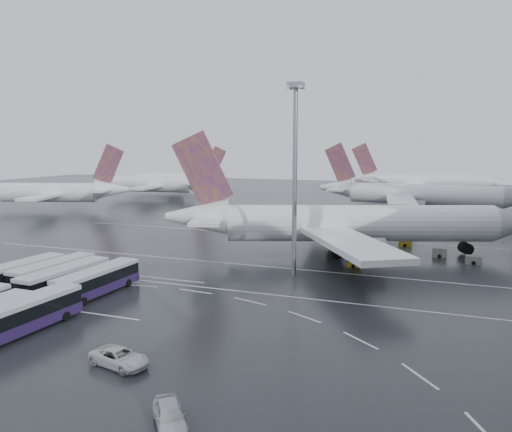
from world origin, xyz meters
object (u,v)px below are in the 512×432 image
(bus_row_near_d, at_px, (97,280))
(gse_cart_belly_c, at_px, (354,263))
(airliner_gate_c, at_px, (420,183))
(jet_remote_west, at_px, (58,193))
(floodlight_mast, at_px, (295,156))
(bus_row_near_b, at_px, (53,272))
(jet_remote_far, at_px, (180,180))
(bus_row_far_c, at_px, (21,315))
(gse_cart_belly_d, at_px, (473,260))
(gse_cart_belly_e, at_px, (405,243))
(jet_remote_mid, at_px, (161,184))
(airliner_gate_b, at_px, (413,195))
(bus_row_near_a, at_px, (19,273))
(van_curve_b, at_px, (170,415))
(gse_cart_belly_b, at_px, (440,253))
(airliner_main, at_px, (341,224))
(van_curve_a, at_px, (119,357))
(bus_row_near_c, at_px, (65,279))

(bus_row_near_d, bearing_deg, gse_cart_belly_c, -45.24)
(airliner_gate_c, xyz_separation_m, jet_remote_west, (-99.92, -78.80, 0.04))
(airliner_gate_c, distance_m, floodlight_mast, 129.21)
(bus_row_near_b, relative_size, gse_cart_belly_c, 6.87)
(jet_remote_west, height_order, floodlight_mast, floodlight_mast)
(jet_remote_west, xyz_separation_m, jet_remote_far, (4.87, 65.43, -0.19))
(bus_row_near_d, xyz_separation_m, bus_row_far_c, (1.35, -13.82, 0.05))
(gse_cart_belly_d, bearing_deg, gse_cart_belly_e, 135.86)
(jet_remote_mid, xyz_separation_m, bus_row_near_b, (45.86, -104.33, -3.35))
(airliner_gate_b, bearing_deg, bus_row_near_a, -109.54)
(gse_cart_belly_d, bearing_deg, jet_remote_mid, 144.93)
(jet_remote_far, bearing_deg, bus_row_near_d, 92.03)
(bus_row_near_d, xyz_separation_m, floodlight_mast, (20.92, 18.41, 15.67))
(jet_remote_west, bearing_deg, floodlight_mast, 132.79)
(bus_row_far_c, xyz_separation_m, van_curve_b, (22.94, -9.79, -1.05))
(jet_remote_mid, bearing_deg, airliner_gate_c, -160.58)
(bus_row_near_a, relative_size, van_curve_b, 2.78)
(jet_remote_west, xyz_separation_m, gse_cart_belly_e, (101.59, -21.45, -4.40))
(jet_remote_far, bearing_deg, airliner_gate_c, 165.14)
(gse_cart_belly_d, height_order, gse_cart_belly_e, gse_cart_belly_d)
(jet_remote_far, relative_size, gse_cart_belly_e, 17.11)
(jet_remote_far, relative_size, van_curve_b, 8.46)
(jet_remote_far, distance_m, gse_cart_belly_b, 139.75)
(airliner_gate_b, height_order, jet_remote_mid, airliner_gate_b)
(airliner_gate_c, height_order, gse_cart_belly_c, airliner_gate_c)
(jet_remote_west, bearing_deg, van_curve_b, 117.03)
(airliner_gate_b, xyz_separation_m, jet_remote_mid, (-87.74, 8.03, 0.15))
(airliner_gate_c, bearing_deg, bus_row_far_c, -119.43)
(airliner_main, xyz_separation_m, bus_row_near_a, (-37.18, -35.16, -3.58))
(bus_row_near_a, xyz_separation_m, gse_cart_belly_d, (58.68, 35.78, -1.16))
(airliner_main, xyz_separation_m, bus_row_far_c, (-23.53, -48.32, -3.52))
(bus_row_far_c, bearing_deg, van_curve_a, -98.81)
(jet_remote_far, xyz_separation_m, bus_row_near_d, (61.75, -133.05, -3.03))
(airliner_gate_b, height_order, gse_cart_belly_b, airliner_gate_b)
(jet_remote_mid, bearing_deg, floodlight_mast, 125.34)
(airliner_gate_b, xyz_separation_m, floodlight_mast, (-12.42, -79.40, 12.52))
(jet_remote_west, distance_m, jet_remote_mid, 40.13)
(bus_row_near_d, bearing_deg, airliner_gate_c, -10.87)
(bus_row_near_b, height_order, bus_row_near_c, bus_row_near_c)
(jet_remote_west, xyz_separation_m, bus_row_near_d, (66.62, -67.62, -3.22))
(bus_row_near_c, xyz_separation_m, van_curve_b, (28.77, -22.76, -1.03))
(jet_remote_mid, relative_size, gse_cart_belly_b, 19.35)
(airliner_gate_b, relative_size, gse_cart_belly_e, 23.53)
(gse_cart_belly_e, bearing_deg, airliner_main, -130.87)
(airliner_gate_b, relative_size, bus_row_near_a, 4.19)
(bus_row_far_c, distance_m, van_curve_a, 14.36)
(bus_row_near_b, xyz_separation_m, gse_cart_belly_e, (43.51, 44.65, -1.13))
(jet_remote_mid, bearing_deg, gse_cart_belly_c, 130.79)
(van_curve_a, bearing_deg, airliner_gate_b, 2.90)
(jet_remote_west, relative_size, jet_remote_far, 1.06)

